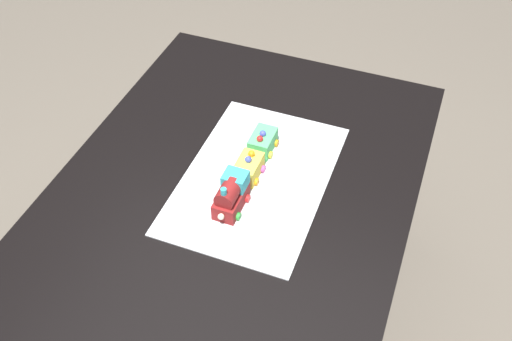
# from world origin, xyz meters

# --- Properties ---
(ground_plane) EXTENTS (8.00, 8.00, 0.00)m
(ground_plane) POSITION_xyz_m (0.00, 0.00, 0.00)
(ground_plane) COLOR #6B6054
(dining_table) EXTENTS (1.40, 1.00, 0.74)m
(dining_table) POSITION_xyz_m (0.00, 0.00, 0.63)
(dining_table) COLOR black
(dining_table) RESTS_ON ground
(cake_board) EXTENTS (0.60, 0.40, 0.00)m
(cake_board) POSITION_xyz_m (0.08, -0.05, 0.74)
(cake_board) COLOR silver
(cake_board) RESTS_ON dining_table
(cake_locomotive) EXTENTS (0.14, 0.08, 0.12)m
(cake_locomotive) POSITION_xyz_m (-0.05, -0.02, 0.79)
(cake_locomotive) COLOR maroon
(cake_locomotive) RESTS_ON cake_board
(cake_car_caboose_lemon) EXTENTS (0.10, 0.08, 0.07)m
(cake_car_caboose_lemon) POSITION_xyz_m (0.08, -0.02, 0.77)
(cake_car_caboose_lemon) COLOR #F4E04C
(cake_car_caboose_lemon) RESTS_ON cake_board
(cake_car_hopper_mint_green) EXTENTS (0.10, 0.08, 0.07)m
(cake_car_hopper_mint_green) POSITION_xyz_m (0.20, -0.02, 0.77)
(cake_car_hopper_mint_green) COLOR #59CC7A
(cake_car_hopper_mint_green) RESTS_ON cake_board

